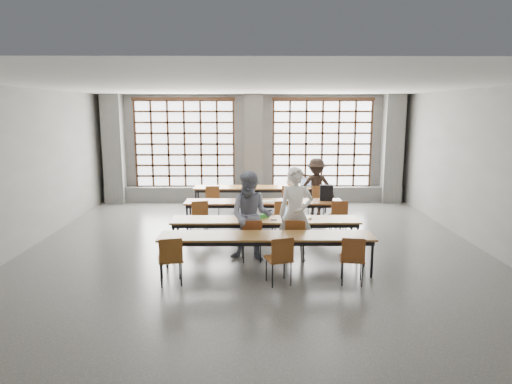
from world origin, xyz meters
TOP-DOWN VIEW (x-y plane):
  - floor at (0.00, 0.00)m, footprint 11.00×11.00m
  - ceiling at (0.00, 0.00)m, footprint 11.00×11.00m
  - wall_back at (0.00, 5.50)m, footprint 10.00×0.00m
  - wall_front at (0.00, -5.50)m, footprint 10.00×0.00m
  - wall_left at (-5.00, 0.00)m, footprint 0.00×11.00m
  - wall_right at (5.00, 0.00)m, footprint 0.00×11.00m
  - column_left at (-4.50, 5.22)m, footprint 0.60×0.55m
  - column_mid at (0.00, 5.22)m, footprint 0.60×0.55m
  - column_right at (4.50, 5.22)m, footprint 0.60×0.55m
  - window_left at (-2.25, 5.42)m, footprint 3.32×0.12m
  - window_right at (2.25, 5.42)m, footprint 3.32×0.12m
  - sill_ledge at (0.00, 5.30)m, footprint 9.80×0.35m
  - desk_row_a at (0.21, 3.98)m, footprint 4.00×0.70m
  - desk_row_b at (0.25, 1.85)m, footprint 4.00×0.70m
  - desk_row_c at (0.23, -0.07)m, footprint 4.00×0.70m
  - desk_row_d at (0.21, -1.32)m, footprint 4.00×0.70m
  - chair_back_left at (-1.18, 3.35)m, footprint 0.45×0.45m
  - chair_back_mid at (1.01, 3.35)m, footprint 0.44×0.45m
  - chair_back_right at (1.83, 3.35)m, footprint 0.51×0.51m
  - chair_mid_left at (-1.33, 1.22)m, footprint 0.52×0.52m
  - chair_mid_centre at (0.66, 1.22)m, footprint 0.48×0.48m
  - chair_mid_right at (2.05, 1.22)m, footprint 0.43×0.43m
  - chair_front_left at (-0.06, -0.70)m, footprint 0.45×0.45m
  - chair_front_right at (0.82, -0.70)m, footprint 0.48×0.48m
  - chair_near_left at (-1.47, -1.94)m, footprint 0.51×0.51m
  - chair_near_mid at (0.43, -1.94)m, footprint 0.52×0.52m
  - chair_near_right at (1.70, -1.94)m, footprint 0.48×0.48m
  - student_male at (0.83, -0.57)m, footprint 0.70×0.47m
  - student_female at (-0.07, -0.57)m, footprint 0.99×0.83m
  - student_back at (1.81, 3.48)m, footprint 1.18×0.86m
  - laptop_front at (0.78, 0.04)m, footprint 0.37×0.32m
  - laptop_back at (1.57, 4.08)m, footprint 0.42×0.37m
  - mouse at (1.18, -0.09)m, footprint 0.10×0.07m
  - green_box at (0.18, 0.01)m, footprint 0.26×0.18m
  - phone at (0.41, -0.17)m, footprint 0.14×0.08m
  - paper_sheet_a at (-0.35, 1.90)m, footprint 0.34×0.29m
  - paper_sheet_b at (-0.05, 1.80)m, footprint 0.32×0.25m
  - paper_sheet_c at (0.35, 1.85)m, footprint 0.35×0.30m
  - backpack at (1.85, 1.90)m, footprint 0.34×0.23m
  - plastic_bag at (1.11, 4.03)m, footprint 0.30×0.26m
  - red_pouch at (-1.49, -1.87)m, footprint 0.22×0.15m

SIDE VIEW (x-z plane):
  - floor at x=0.00m, z-range 0.00..0.00m
  - sill_ledge at x=0.00m, z-range 0.00..0.50m
  - red_pouch at x=-1.49m, z-range 0.47..0.53m
  - chair_back_left at x=-1.18m, z-range 0.10..0.98m
  - chair_back_mid at x=1.01m, z-range 0.10..0.98m
  - chair_back_right at x=1.83m, z-range 0.10..0.98m
  - chair_mid_left at x=-1.33m, z-range 0.10..0.98m
  - chair_mid_centre at x=0.66m, z-range 0.10..0.98m
  - chair_mid_right at x=2.05m, z-range 0.10..0.98m
  - chair_front_left at x=-0.06m, z-range 0.10..0.98m
  - chair_front_right at x=0.82m, z-range 0.10..0.98m
  - chair_near_left at x=-1.47m, z-range 0.10..0.98m
  - chair_near_mid at x=0.43m, z-range 0.10..0.98m
  - chair_near_right at x=1.70m, z-range 0.10..0.98m
  - desk_row_a at x=0.21m, z-range 0.30..1.03m
  - desk_row_b at x=0.25m, z-range 0.30..1.03m
  - desk_row_c at x=0.23m, z-range 0.30..1.03m
  - desk_row_d at x=0.21m, z-range 0.30..1.03m
  - paper_sheet_a at x=-0.35m, z-range 0.73..0.73m
  - paper_sheet_b at x=-0.05m, z-range 0.73..0.73m
  - paper_sheet_c at x=0.35m, z-range 0.73..0.73m
  - phone at x=0.41m, z-range 0.73..0.74m
  - mouse at x=1.18m, z-range 0.73..0.77m
  - green_box at x=0.18m, z-range 0.73..0.82m
  - laptop_front at x=0.78m, z-range 0.66..0.92m
  - laptop_back at x=1.57m, z-range 0.66..0.92m
  - student_back at x=1.81m, z-range 0.00..1.64m
  - plastic_bag at x=1.11m, z-range 0.73..1.02m
  - student_female at x=-0.07m, z-range 0.00..1.82m
  - backpack at x=1.85m, z-range 0.73..1.13m
  - student_male at x=0.83m, z-range 0.00..1.91m
  - wall_back at x=0.00m, z-range -3.25..6.75m
  - wall_front at x=0.00m, z-range -3.25..6.75m
  - wall_left at x=-5.00m, z-range -3.75..7.25m
  - wall_right at x=5.00m, z-range -3.75..7.25m
  - column_left at x=-4.50m, z-range 0.00..3.50m
  - column_mid at x=0.00m, z-range 0.00..3.50m
  - column_right at x=4.50m, z-range 0.00..3.50m
  - window_left at x=-2.25m, z-range 0.40..3.40m
  - window_right at x=2.25m, z-range 0.40..3.40m
  - ceiling at x=0.00m, z-range 3.50..3.50m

